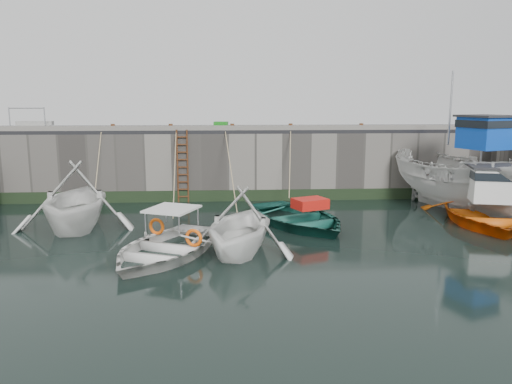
{
  "coord_description": "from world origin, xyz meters",
  "views": [
    {
      "loc": [
        -0.14,
        -11.97,
        4.44
      ],
      "look_at": [
        0.97,
        5.64,
        1.2
      ],
      "focal_mm": 35.0,
      "sensor_mm": 36.0,
      "label": 1
    }
  ],
  "objects": [
    {
      "name": "ground",
      "position": [
        0.0,
        0.0,
        0.0
      ],
      "size": [
        120.0,
        120.0,
        0.0
      ],
      "primitive_type": "plane",
      "color": "black",
      "rests_on": "ground"
    },
    {
      "name": "quay_back",
      "position": [
        0.0,
        12.5,
        1.5
      ],
      "size": [
        30.0,
        5.0,
        3.0
      ],
      "primitive_type": "cube",
      "color": "slate",
      "rests_on": "ground"
    },
    {
      "name": "road_back",
      "position": [
        0.0,
        12.5,
        3.08
      ],
      "size": [
        30.0,
        5.0,
        0.16
      ],
      "primitive_type": "cube",
      "color": "black",
      "rests_on": "quay_back"
    },
    {
      "name": "kerb_back",
      "position": [
        0.0,
        10.15,
        3.26
      ],
      "size": [
        30.0,
        0.3,
        0.2
      ],
      "primitive_type": "cube",
      "color": "slate",
      "rests_on": "road_back"
    },
    {
      "name": "algae_back",
      "position": [
        0.0,
        9.96,
        0.25
      ],
      "size": [
        30.0,
        0.08,
        0.5
      ],
      "primitive_type": "cube",
      "color": "black",
      "rests_on": "ground"
    },
    {
      "name": "ladder",
      "position": [
        -2.0,
        9.91,
        1.59
      ],
      "size": [
        0.51,
        0.08,
        3.2
      ],
      "color": "#3F1E0F",
      "rests_on": "ground"
    },
    {
      "name": "boat_near_white",
      "position": [
        -5.42,
        5.57,
        0.0
      ],
      "size": [
        4.88,
        5.5,
        2.67
      ],
      "primitive_type": "imported",
      "rotation": [
        0.0,
        0.0,
        0.11
      ],
      "color": "white",
      "rests_on": "ground"
    },
    {
      "name": "boat_near_white_rope",
      "position": [
        -5.42,
        9.04,
        0.0
      ],
      "size": [
        0.04,
        3.24,
        3.1
      ],
      "primitive_type": null,
      "color": "tan",
      "rests_on": "ground"
    },
    {
      "name": "boat_near_blue",
      "position": [
        -1.92,
        2.13,
        0.0
      ],
      "size": [
        5.07,
        5.79,
        1.0
      ],
      "primitive_type": "imported",
      "rotation": [
        0.0,
        0.0,
        -0.41
      ],
      "color": "white",
      "rests_on": "ground"
    },
    {
      "name": "boat_near_blue_rope",
      "position": [
        -1.92,
        7.32,
        0.0
      ],
      "size": [
        0.04,
        5.97,
        3.1
      ],
      "primitive_type": null,
      "color": "tan",
      "rests_on": "ground"
    },
    {
      "name": "boat_near_blacktrim",
      "position": [
        0.28,
        2.38,
        0.0
      ],
      "size": [
        4.63,
        5.05,
        2.24
      ],
      "primitive_type": "imported",
      "rotation": [
        0.0,
        0.0,
        -0.25
      ],
      "color": "white",
      "rests_on": "ground"
    },
    {
      "name": "boat_near_blacktrim_rope",
      "position": [
        0.28,
        7.44,
        0.0
      ],
      "size": [
        0.04,
        5.74,
        3.1
      ],
      "primitive_type": null,
      "color": "tan",
      "rests_on": "ground"
    },
    {
      "name": "boat_near_navy",
      "position": [
        2.48,
        5.5,
        0.0
      ],
      "size": [
        5.34,
        6.13,
        1.06
      ],
      "primitive_type": "imported",
      "rotation": [
        0.0,
        0.0,
        0.39
      ],
      "color": "#175346",
      "rests_on": "ground"
    },
    {
      "name": "boat_near_navy_rope",
      "position": [
        2.48,
        9.0,
        0.0
      ],
      "size": [
        0.04,
        3.28,
        3.1
      ],
      "primitive_type": null,
      "color": "tan",
      "rests_on": "ground"
    },
    {
      "name": "boat_far_white",
      "position": [
        9.51,
        6.98,
        1.25
      ],
      "size": [
        5.34,
        8.23,
        5.98
      ],
      "rotation": [
        0.0,
        0.0,
        0.35
      ],
      "color": "silver",
      "rests_on": "ground"
    },
    {
      "name": "boat_far_orange",
      "position": [
        9.49,
        5.55,
        0.4
      ],
      "size": [
        5.77,
        6.99,
        4.26
      ],
      "rotation": [
        0.0,
        0.0,
        -0.26
      ],
      "color": "#E55D0C",
      "rests_on": "ground"
    },
    {
      "name": "fish_crate",
      "position": [
        -0.3,
        11.12,
        3.33
      ],
      "size": [
        0.68,
        0.52,
        0.33
      ],
      "primitive_type": "cube",
      "rotation": [
        0.0,
        0.0,
        -0.15
      ],
      "color": "#167B17",
      "rests_on": "road_back"
    },
    {
      "name": "railing",
      "position": [
        -8.75,
        11.25,
        3.36
      ],
      "size": [
        1.6,
        1.05,
        1.0
      ],
      "color": "#A5A8AD",
      "rests_on": "road_back"
    },
    {
      "name": "bollard_a",
      "position": [
        -5.0,
        10.25,
        3.3
      ],
      "size": [
        0.18,
        0.18,
        0.28
      ],
      "primitive_type": "cylinder",
      "color": "#3F1E0F",
      "rests_on": "road_back"
    },
    {
      "name": "bollard_b",
      "position": [
        -2.5,
        10.25,
        3.3
      ],
      "size": [
        0.18,
        0.18,
        0.28
      ],
      "primitive_type": "cylinder",
      "color": "#3F1E0F",
      "rests_on": "road_back"
    },
    {
      "name": "bollard_c",
      "position": [
        0.2,
        10.25,
        3.3
      ],
      "size": [
        0.18,
        0.18,
        0.28
      ],
      "primitive_type": "cylinder",
      "color": "#3F1E0F",
      "rests_on": "road_back"
    },
    {
      "name": "bollard_d",
      "position": [
        2.8,
        10.25,
        3.3
      ],
      "size": [
        0.18,
        0.18,
        0.28
      ],
      "primitive_type": "cylinder",
      "color": "#3F1E0F",
      "rests_on": "road_back"
    },
    {
      "name": "bollard_e",
      "position": [
        6.0,
        10.25,
        3.3
      ],
      "size": [
        0.18,
        0.18,
        0.28
      ],
      "primitive_type": "cylinder",
      "color": "#3F1E0F",
      "rests_on": "road_back"
    }
  ]
}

